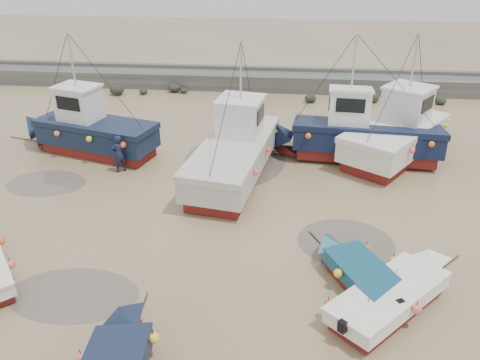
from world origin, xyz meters
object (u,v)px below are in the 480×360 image
object	(u,v)px
dinghy_3	(397,293)
person	(121,171)
cabin_boat_1	(237,148)
cabin_boat_2	(354,135)
cabin_boat_3	(400,131)
dinghy_2	(360,270)
cabin_boat_0	(87,128)

from	to	relation	value
dinghy_3	person	world-z (taller)	dinghy_3
cabin_boat_1	cabin_boat_2	xyz separation A→B (m)	(5.78, 2.34, 0.02)
cabin_boat_2	cabin_boat_3	world-z (taller)	same
dinghy_2	person	world-z (taller)	dinghy_2
person	dinghy_2	bearing A→B (deg)	108.01
cabin_boat_0	cabin_boat_3	bearing A→B (deg)	-69.09
cabin_boat_0	dinghy_3	bearing A→B (deg)	-111.02
cabin_boat_3	person	xyz separation A→B (m)	(-13.98, -3.54, -1.34)
dinghy_2	cabin_boat_0	bearing A→B (deg)	116.13
cabin_boat_1	cabin_boat_2	bearing A→B (deg)	30.72
dinghy_2	cabin_boat_1	world-z (taller)	cabin_boat_1
person	cabin_boat_1	bearing A→B (deg)	148.11
cabin_boat_0	cabin_boat_1	bearing A→B (deg)	-85.39
dinghy_3	cabin_boat_1	size ratio (longest dim) A/B	0.46
dinghy_2	cabin_boat_2	size ratio (longest dim) A/B	0.47
cabin_boat_1	cabin_boat_2	distance (m)	6.24
cabin_boat_1	cabin_boat_2	size ratio (longest dim) A/B	1.07
dinghy_3	person	size ratio (longest dim) A/B	2.80
cabin_boat_1	cabin_boat_3	xyz separation A→B (m)	(8.24, 3.05, 0.04)
cabin_boat_1	cabin_boat_0	bearing A→B (deg)	177.28
dinghy_3	cabin_boat_0	distance (m)	17.65
cabin_boat_3	cabin_boat_2	bearing A→B (deg)	-128.59
cabin_boat_2	dinghy_2	bearing A→B (deg)	179.82
dinghy_3	cabin_boat_3	bearing A→B (deg)	123.11
cabin_boat_1	person	size ratio (longest dim) A/B	6.04
cabin_boat_1	person	world-z (taller)	cabin_boat_1
dinghy_2	dinghy_3	xyz separation A→B (m)	(0.99, -0.97, -0.02)
dinghy_2	cabin_boat_0	distance (m)	16.28
dinghy_2	cabin_boat_2	distance (m)	10.40
cabin_boat_0	cabin_boat_2	size ratio (longest dim) A/B	0.89
cabin_boat_1	cabin_boat_3	bearing A→B (deg)	29.03
dinghy_3	cabin_boat_0	world-z (taller)	cabin_boat_0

